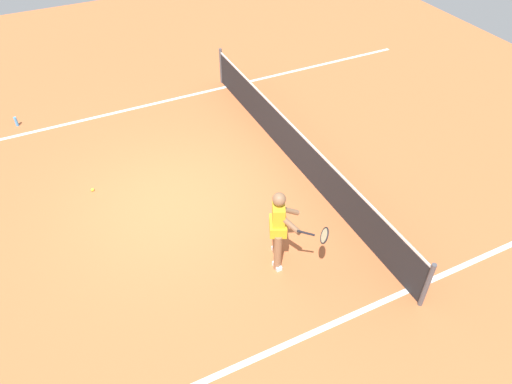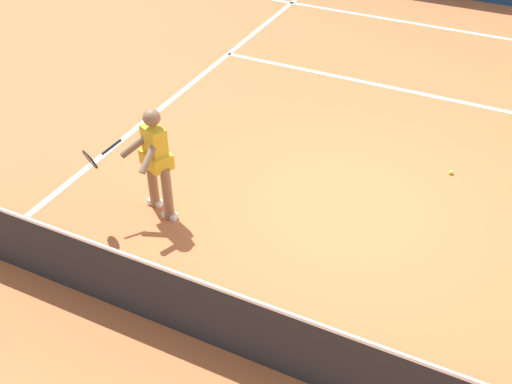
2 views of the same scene
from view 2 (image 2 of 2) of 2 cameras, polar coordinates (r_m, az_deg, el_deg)
ground_plane at (r=8.23m, az=9.22°, el=-1.48°), size 24.34×24.34×0.00m
baseline_marking at (r=14.18m, az=18.28°, el=14.36°), size 8.68×0.10×0.01m
service_line_marking at (r=11.26m, az=15.14°, el=9.02°), size 7.68×0.10×0.01m
sideline_right_marking at (r=9.73m, az=-12.74°, el=4.72°), size 0.10×16.72×0.01m
court_net at (r=5.97m, az=0.81°, el=-13.43°), size 8.36×0.08×0.98m
tennis_player at (r=7.66m, az=-9.63°, el=3.09°), size 1.03×0.83×1.55m
tennis_ball_mid at (r=9.18m, az=17.99°, el=1.80°), size 0.07×0.07×0.07m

